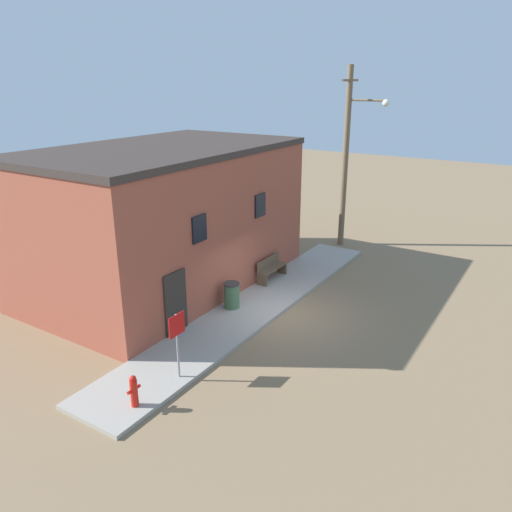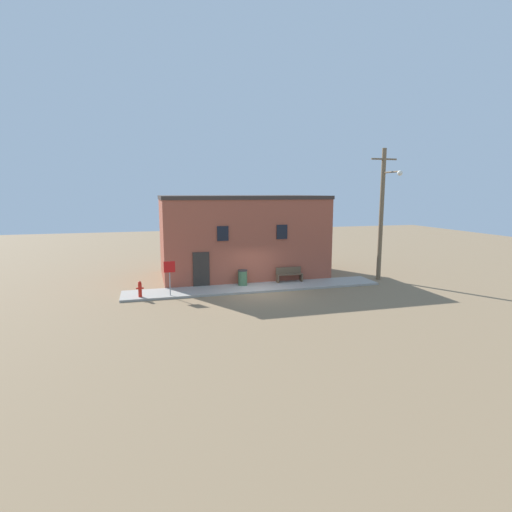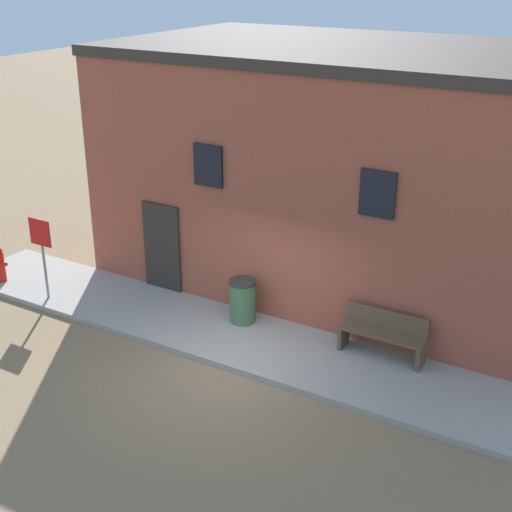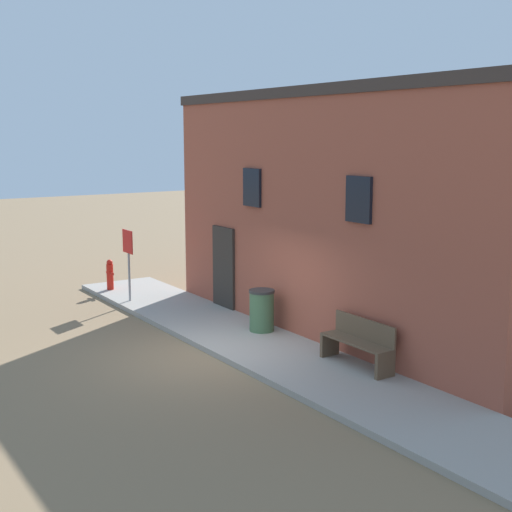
# 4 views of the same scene
# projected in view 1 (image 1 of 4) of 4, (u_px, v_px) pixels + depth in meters

# --- Properties ---
(ground_plane) EXTENTS (80.00, 80.00, 0.00)m
(ground_plane) POSITION_uv_depth(u_px,v_px,m) (281.00, 315.00, 17.75)
(ground_plane) COLOR #846B4C
(sidewalk) EXTENTS (15.51, 2.20, 0.12)m
(sidewalk) POSITION_uv_depth(u_px,v_px,m) (255.00, 306.00, 18.28)
(sidewalk) COLOR #9E998E
(sidewalk) RESTS_ON ground
(brick_building) EXTENTS (10.93, 6.50, 5.55)m
(brick_building) POSITION_uv_depth(u_px,v_px,m) (165.00, 217.00, 19.63)
(brick_building) COLOR #9E4C38
(brick_building) RESTS_ON ground
(fire_hydrant) EXTENTS (0.41, 0.19, 0.87)m
(fire_hydrant) POSITION_uv_depth(u_px,v_px,m) (134.00, 391.00, 12.48)
(fire_hydrant) COLOR red
(fire_hydrant) RESTS_ON sidewalk
(stop_sign) EXTENTS (0.61, 0.06, 1.91)m
(stop_sign) POSITION_uv_depth(u_px,v_px,m) (177.00, 334.00, 13.41)
(stop_sign) COLOR gray
(stop_sign) RESTS_ON sidewalk
(bench) EXTENTS (1.68, 0.44, 0.92)m
(bench) POSITION_uv_depth(u_px,v_px,m) (271.00, 268.00, 20.45)
(bench) COLOR brown
(bench) RESTS_ON sidewalk
(trash_bin) EXTENTS (0.58, 0.58, 0.95)m
(trash_bin) POSITION_uv_depth(u_px,v_px,m) (232.00, 295.00, 17.89)
(trash_bin) COLOR #426642
(trash_bin) RESTS_ON sidewalk
(utility_pole) EXTENTS (1.80, 2.06, 8.54)m
(utility_pole) POSITION_uv_depth(u_px,v_px,m) (348.00, 154.00, 23.77)
(utility_pole) COLOR brown
(utility_pole) RESTS_ON ground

